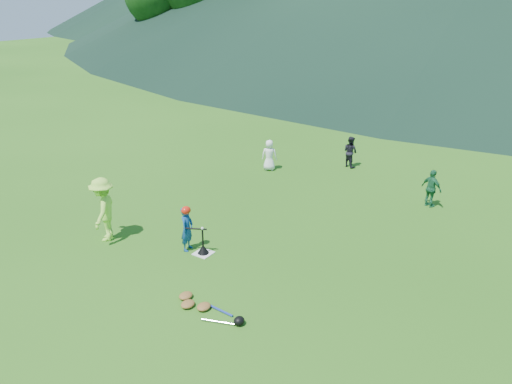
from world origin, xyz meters
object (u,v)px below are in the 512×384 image
equipment_pile (203,307)px  adult_coach (103,209)px  home_plate (203,253)px  fielder_c (431,189)px  fielder_b (350,152)px  batting_tee (203,249)px  fielder_a (269,155)px  batter_child (187,229)px

equipment_pile → adult_coach: bearing=165.8°
home_plate → fielder_c: bearing=57.5°
adult_coach → fielder_b: bearing=128.3°
fielder_c → batting_tee: size_ratio=1.81×
fielder_a → home_plate: bearing=81.7°
batter_child → fielder_b: size_ratio=1.00×
fielder_a → fielder_b: size_ratio=0.97×
adult_coach → equipment_pile: 4.54m
batting_tee → equipment_pile: batting_tee is taller
adult_coach → fielder_b: adult_coach is taller
fielder_b → fielder_a: bearing=61.3°
fielder_b → batting_tee: bearing=108.5°
batter_child → adult_coach: bearing=95.5°
equipment_pile → fielder_a: bearing=113.2°
batter_child → adult_coach: (-2.28, -0.78, 0.29)m
fielder_b → batter_child: bearing=105.3°
home_plate → batting_tee: 0.12m
batting_tee → fielder_a: bearing=107.5°
batter_child → equipment_pile: size_ratio=0.68×
adult_coach → fielder_a: size_ratio=1.52×
adult_coach → batting_tee: bearing=73.3°
home_plate → batter_child: 0.77m
fielder_a → fielder_b: 3.17m
home_plate → equipment_pile: bearing=-50.8°
batter_child → fielder_a: size_ratio=1.03×
home_plate → fielder_c: fielder_c is taller
home_plate → batting_tee: batting_tee is taller
batter_child → fielder_c: (4.55, 6.42, 0.01)m
home_plate → adult_coach: size_ratio=0.25×
home_plate → batter_child: bearing=-175.2°
batting_tee → equipment_pile: (1.56, -1.92, -0.06)m
fielder_a → batting_tee: size_ratio=1.74×
equipment_pile → batter_child: bearing=137.5°
fielder_c → batting_tee: (-4.06, -6.38, -0.49)m
fielder_c → batter_child: bearing=76.7°
home_plate → fielder_b: fielder_b is taller
home_plate → fielder_a: fielder_a is taller
adult_coach → fielder_a: adult_coach is taller
batter_child → fielder_b: (0.85, 8.62, -0.00)m
batting_tee → fielder_c: bearing=57.5°
equipment_pile → batting_tee: bearing=129.2°
home_plate → fielder_b: size_ratio=0.37×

